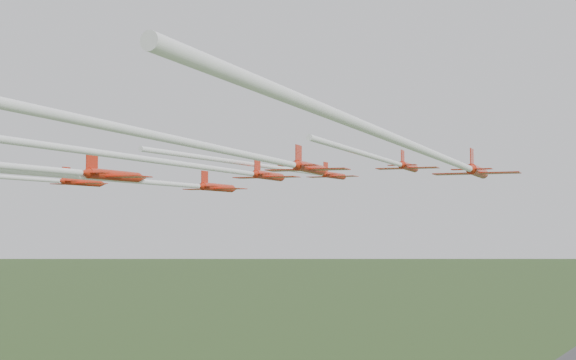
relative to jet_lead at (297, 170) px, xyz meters
The scene contains 8 objects.
jet_lead is the anchor object (origin of this frame).
jet_row2_left 19.56m from the jet_lead, 123.22° to the right, with size 16.22×63.30×2.82m.
jet_row2_right 17.34m from the jet_lead, 15.83° to the right, with size 11.97×42.49×2.42m.
jet_row3_left 37.57m from the jet_lead, 125.33° to the right, with size 14.35×55.06×2.40m.
jet_row3_mid 31.14m from the jet_lead, 75.58° to the right, with size 16.58×63.76×2.38m.
jet_row3_right 40.47m from the jet_lead, 38.85° to the right, with size 16.55×67.86×2.72m.
jet_row4_left 35.72m from the jet_lead, 100.08° to the right, with size 13.21×46.72×2.91m.
jet_row4_right 41.32m from the jet_lead, 62.35° to the right, with size 17.80×59.44×2.52m.
Camera 1 is at (53.32, -77.15, 56.03)m, focal length 45.00 mm.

